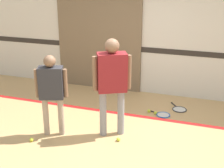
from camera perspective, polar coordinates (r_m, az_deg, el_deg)
ground_plane at (r=5.48m, az=-0.64°, el=-9.59°), size 16.00×16.00×0.00m
wall_back at (r=7.05m, az=5.58°, el=10.89°), size 16.00×0.07×3.20m
wall_panel at (r=7.36m, az=-2.45°, el=8.09°), size 2.05×0.05×2.36m
floor_stripe at (r=6.27m, az=2.22°, el=-5.50°), size 14.40×0.10×0.01m
person_instructor at (r=5.13m, az=0.00°, el=1.22°), size 0.58×0.45×1.70m
person_student_left at (r=5.28m, az=-11.02°, el=-0.53°), size 0.52×0.34×1.43m
racket_spare_on_floor at (r=6.31m, az=9.20°, el=-5.54°), size 0.50×0.35×0.03m
racket_second_spare at (r=6.61m, az=12.16°, el=-4.50°), size 0.43×0.52×0.03m
tennis_ball_near_instructor at (r=5.33m, az=1.18°, el=-10.07°), size 0.07×0.07×0.07m
tennis_ball_by_spare_racket at (r=6.31m, az=7.96°, el=-5.25°), size 0.07×0.07×0.07m
tennis_ball_stray_left at (r=6.37m, az=6.77°, el=-4.91°), size 0.07×0.07×0.07m
tennis_ball_stray_right at (r=5.49m, az=-14.50°, el=-9.83°), size 0.07×0.07×0.07m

